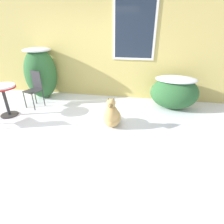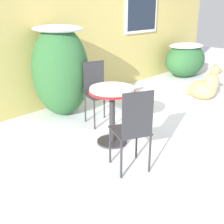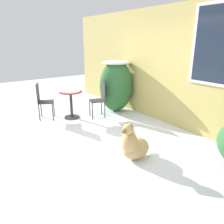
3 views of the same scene
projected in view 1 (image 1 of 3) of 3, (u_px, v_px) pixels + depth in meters
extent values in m
plane|color=white|center=(63.00, 130.00, 3.67)|extent=(16.00, 16.00, 0.00)
cube|color=tan|center=(90.00, 50.00, 5.02)|extent=(8.00, 0.06, 2.74)
cube|color=silver|center=(134.00, 30.00, 4.54)|extent=(1.13, 0.04, 1.53)
cube|color=#1E2838|center=(134.00, 30.00, 4.53)|extent=(1.01, 0.01, 1.41)
ellipsoid|color=#2D6033|center=(41.00, 74.00, 5.11)|extent=(0.87, 0.97, 1.45)
ellipsoid|color=white|center=(37.00, 50.00, 4.82)|extent=(0.74, 0.82, 0.12)
ellipsoid|color=#2D6033|center=(174.00, 93.00, 4.51)|extent=(1.21, 0.88, 0.84)
ellipsoid|color=white|center=(176.00, 79.00, 4.35)|extent=(1.03, 0.75, 0.12)
cylinder|color=#2D2D30|center=(10.00, 115.00, 4.30)|extent=(0.40, 0.40, 0.03)
cylinder|color=#2D2D30|center=(6.00, 102.00, 4.14)|extent=(0.07, 0.07, 0.67)
cylinder|color=red|center=(2.00, 88.00, 3.99)|extent=(0.59, 0.59, 0.03)
cylinder|color=white|center=(1.00, 86.00, 3.97)|extent=(0.56, 0.56, 0.04)
cube|color=#2D2D30|center=(33.00, 91.00, 4.56)|extent=(0.47, 0.47, 0.02)
cube|color=#2D2D30|center=(36.00, 80.00, 4.59)|extent=(0.33, 0.12, 0.48)
cylinder|color=#2D2D30|center=(25.00, 100.00, 4.60)|extent=(0.02, 0.02, 0.44)
cylinder|color=#2D2D30|center=(33.00, 102.00, 4.46)|extent=(0.02, 0.02, 0.44)
cylinder|color=#2D2D30|center=(35.00, 96.00, 4.87)|extent=(0.02, 0.02, 0.44)
cylinder|color=#2D2D30|center=(44.00, 98.00, 4.72)|extent=(0.02, 0.02, 0.44)
ellipsoid|color=tan|center=(112.00, 117.00, 3.80)|extent=(0.43, 0.56, 0.37)
ellipsoid|color=tan|center=(111.00, 114.00, 3.58)|extent=(0.32, 0.29, 0.40)
sphere|color=tan|center=(111.00, 103.00, 3.44)|extent=(0.18, 0.18, 0.18)
cone|color=brown|center=(110.00, 107.00, 3.34)|extent=(0.10, 0.07, 0.10)
ellipsoid|color=brown|center=(108.00, 100.00, 3.43)|extent=(0.04, 0.03, 0.08)
ellipsoid|color=brown|center=(114.00, 100.00, 3.42)|extent=(0.04, 0.03, 0.08)
ellipsoid|color=tan|center=(113.00, 116.00, 4.06)|extent=(0.10, 0.25, 0.07)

